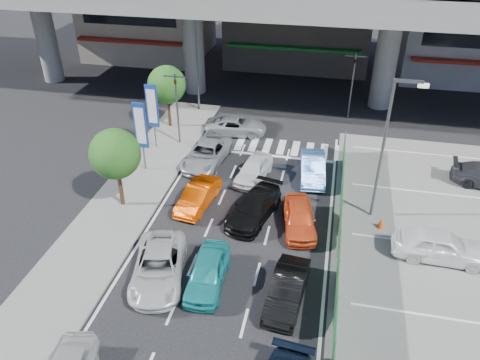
% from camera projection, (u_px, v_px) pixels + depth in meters
% --- Properties ---
extents(ground, '(120.00, 120.00, 0.00)m').
position_uv_depth(ground, '(224.00, 270.00, 22.54)').
color(ground, black).
rests_on(ground, ground).
extents(parking_lot, '(12.00, 28.00, 0.06)m').
position_uv_depth(parking_lot, '(459.00, 274.00, 22.24)').
color(parking_lot, slate).
rests_on(parking_lot, ground).
extents(sidewalk_left, '(4.00, 30.00, 0.12)m').
position_uv_depth(sidewalk_left, '(123.00, 204.00, 27.06)').
color(sidewalk_left, slate).
rests_on(sidewalk_left, ground).
extents(fence_run, '(0.16, 22.00, 1.80)m').
position_uv_depth(fence_run, '(338.00, 257.00, 21.96)').
color(fence_run, '#1E5829').
rests_on(fence_run, ground).
extents(building_east, '(12.00, 10.90, 12.00)m').
position_uv_depth(building_east, '(474.00, 11.00, 42.99)').
color(building_east, gray).
rests_on(building_east, ground).
extents(traffic_light_left, '(1.60, 1.24, 5.20)m').
position_uv_depth(traffic_light_left, '(176.00, 92.00, 31.48)').
color(traffic_light_left, '#595B60').
rests_on(traffic_light_left, ground).
extents(traffic_light_right, '(1.60, 1.24, 5.20)m').
position_uv_depth(traffic_light_right, '(354.00, 70.00, 35.21)').
color(traffic_light_right, '#595B60').
rests_on(traffic_light_right, ground).
extents(street_lamp_right, '(1.65, 0.22, 8.00)m').
position_uv_depth(street_lamp_right, '(388.00, 140.00, 23.70)').
color(street_lamp_right, '#595B60').
rests_on(street_lamp_right, ground).
extents(street_lamp_left, '(1.65, 0.22, 8.00)m').
position_uv_depth(street_lamp_left, '(199.00, 53.00, 36.03)').
color(street_lamp_left, '#595B60').
rests_on(street_lamp_left, ground).
extents(signboard_near, '(0.80, 0.14, 4.70)m').
position_uv_depth(signboard_near, '(141.00, 128.00, 28.81)').
color(signboard_near, '#595B60').
rests_on(signboard_near, ground).
extents(signboard_far, '(0.80, 0.14, 4.70)m').
position_uv_depth(signboard_far, '(152.00, 108.00, 31.36)').
color(signboard_far, '#595B60').
rests_on(signboard_far, ground).
extents(tree_near, '(2.80, 2.80, 4.80)m').
position_uv_depth(tree_near, '(115.00, 154.00, 25.29)').
color(tree_near, '#382314').
rests_on(tree_near, ground).
extents(tree_far, '(2.80, 2.80, 4.80)m').
position_uv_depth(tree_far, '(167.00, 85.00, 34.13)').
color(tree_far, '#382314').
rests_on(tree_far, ground).
extents(sedan_white_mid_left, '(3.36, 5.36, 1.38)m').
position_uv_depth(sedan_white_mid_left, '(158.00, 267.00, 21.72)').
color(sedan_white_mid_left, silver).
rests_on(sedan_white_mid_left, ground).
extents(taxi_teal_mid, '(1.80, 4.12, 1.38)m').
position_uv_depth(taxi_teal_mid, '(208.00, 272.00, 21.41)').
color(taxi_teal_mid, teal).
rests_on(taxi_teal_mid, ground).
extents(hatch_black_mid_right, '(1.77, 4.15, 1.33)m').
position_uv_depth(hatch_black_mid_right, '(287.00, 290.00, 20.51)').
color(hatch_black_mid_right, black).
rests_on(hatch_black_mid_right, ground).
extents(taxi_orange_left, '(1.93, 4.08, 1.29)m').
position_uv_depth(taxi_orange_left, '(198.00, 196.00, 26.75)').
color(taxi_orange_left, '#E74300').
rests_on(taxi_orange_left, ground).
extents(sedan_black_mid, '(2.94, 4.94, 1.34)m').
position_uv_depth(sedan_black_mid, '(254.00, 207.00, 25.76)').
color(sedan_black_mid, black).
rests_on(sedan_black_mid, ground).
extents(taxi_orange_right, '(2.37, 4.29, 1.38)m').
position_uv_depth(taxi_orange_right, '(299.00, 218.00, 24.93)').
color(taxi_orange_right, '#DD4B1E').
rests_on(taxi_orange_right, ground).
extents(wagon_silver_front_left, '(2.76, 5.16, 1.38)m').
position_uv_depth(wagon_silver_front_left, '(207.00, 154.00, 30.88)').
color(wagon_silver_front_left, '#919598').
rests_on(wagon_silver_front_left, ground).
extents(sedan_white_front_mid, '(2.22, 4.12, 1.33)m').
position_uv_depth(sedan_white_front_mid, '(254.00, 170.00, 29.21)').
color(sedan_white_front_mid, white).
rests_on(sedan_white_front_mid, ground).
extents(kei_truck_front_right, '(1.87, 4.31, 1.38)m').
position_uv_depth(kei_truck_front_right, '(313.00, 168.00, 29.33)').
color(kei_truck_front_right, '#558EE7').
rests_on(kei_truck_front_right, ground).
extents(crossing_wagon_silver, '(4.70, 2.59, 1.25)m').
position_uv_depth(crossing_wagon_silver, '(236.00, 126.00, 34.63)').
color(crossing_wagon_silver, '#9C9EA4').
rests_on(crossing_wagon_silver, ground).
extents(parked_sedan_white, '(4.58, 1.98, 1.54)m').
position_uv_depth(parked_sedan_white, '(440.00, 246.00, 22.78)').
color(parked_sedan_white, white).
rests_on(parked_sedan_white, parking_lot).
extents(traffic_cone, '(0.42, 0.42, 0.68)m').
position_uv_depth(traffic_cone, '(381.00, 222.00, 25.04)').
color(traffic_cone, '#D6460B').
rests_on(traffic_cone, parking_lot).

